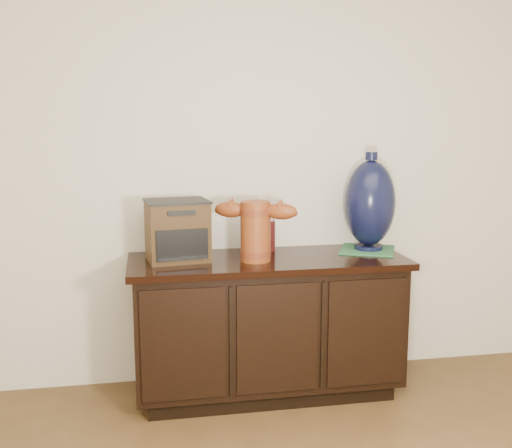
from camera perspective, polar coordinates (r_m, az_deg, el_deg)
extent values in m
plane|color=beige|center=(3.36, 0.22, 6.89)|extent=(4.50, 0.00, 4.50)
cube|color=black|center=(3.40, 1.07, -15.05)|extent=(1.29, 0.45, 0.08)
cube|color=black|center=(3.27, 1.09, -9.31)|extent=(1.40, 0.50, 0.64)
cube|color=black|center=(3.18, 1.11, -3.54)|extent=(1.46, 0.56, 0.03)
cube|color=black|center=(2.97, -6.92, -11.36)|extent=(0.41, 0.01, 0.56)
cube|color=black|center=(3.03, 2.07, -10.86)|extent=(0.41, 0.01, 0.56)
cube|color=black|center=(3.16, 10.49, -10.15)|extent=(0.41, 0.01, 0.56)
cylinder|color=brown|center=(3.07, -0.05, -0.71)|extent=(0.21, 0.21, 0.31)
cylinder|color=#41140C|center=(3.09, -0.05, -2.78)|extent=(0.21, 0.21, 0.03)
cylinder|color=#41140C|center=(3.05, -0.05, 1.20)|extent=(0.21, 0.21, 0.03)
ellipsoid|color=brown|center=(3.09, -2.47, 1.38)|extent=(0.18, 0.14, 0.08)
ellipsoid|color=brown|center=(3.02, 2.42, 1.20)|extent=(0.18, 0.14, 0.08)
cube|color=#35210D|center=(3.12, -7.50, -0.69)|extent=(0.34, 0.28, 0.30)
cube|color=black|center=(3.00, -7.03, -2.00)|extent=(0.26, 0.04, 0.16)
cube|color=black|center=(3.09, -7.56, 2.19)|extent=(0.35, 0.29, 0.01)
cube|color=#2D653B|center=(3.40, 10.57, -2.43)|extent=(0.38, 0.38, 0.01)
cylinder|color=black|center=(3.40, 10.66, -2.17)|extent=(0.16, 0.16, 0.02)
ellipsoid|color=black|center=(3.36, 10.80, 1.97)|extent=(0.37, 0.37, 0.47)
cylinder|color=black|center=(3.34, 10.94, 6.38)|extent=(0.07, 0.07, 0.04)
cylinder|color=#5F1010|center=(3.33, 1.25, -1.12)|extent=(0.07, 0.07, 0.17)
cylinder|color=silver|center=(3.31, 1.26, 0.56)|extent=(0.06, 0.06, 0.03)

